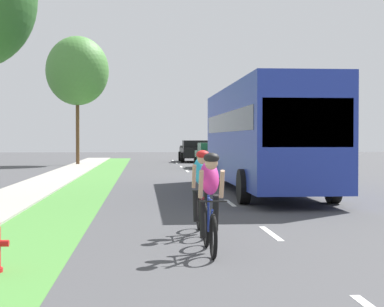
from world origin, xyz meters
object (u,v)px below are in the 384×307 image
Objects in this scene: bus_blue at (263,133)px; pickup_black at (194,151)px; sedan_dark_green at (212,155)px; cyclist_lead at (210,202)px; cyclist_trailing at (202,191)px; street_tree_far at (77,71)px.

pickup_black is (-0.10, 26.97, -1.15)m from bus_blue.
pickup_black reaches higher than sedan_dark_green.
bus_blue is at bearing -89.80° from pickup_black.
cyclist_trailing is (0.05, 1.95, 0.00)m from cyclist_lead.
street_tree_far is (-8.41, 22.37, 4.38)m from bus_blue.
sedan_dark_green is (3.13, 28.12, -0.04)m from cyclist_lead.
street_tree_far reaches higher than cyclist_trailing.
sedan_dark_green is 0.84× the size of pickup_black.
pickup_black reaches higher than cyclist_trailing.
sedan_dark_green is at bearing -31.50° from street_tree_far.
bus_blue is at bearing 75.01° from cyclist_lead.
sedan_dark_green is at bearing -88.38° from pickup_black.
cyclist_lead reaches higher than sedan_dark_green.
cyclist_trailing is 0.40× the size of sedan_dark_green.
bus_blue is 2.70× the size of sedan_dark_green.
sedan_dark_green is 9.87m from pickup_black.
cyclist_trailing is 26.35m from sedan_dark_green.
pickup_black is at bearing 91.62° from sedan_dark_green.
street_tree_far is (-5.46, 33.39, 5.55)m from cyclist_lead.
street_tree_far is (-8.32, -4.59, 5.53)m from pickup_black.
cyclist_trailing is at bearing -96.71° from sedan_dark_green.
cyclist_trailing is at bearing 88.43° from cyclist_lead.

